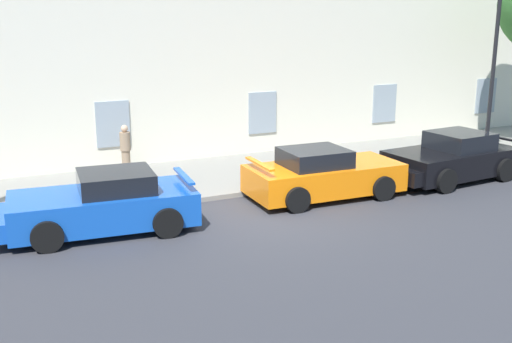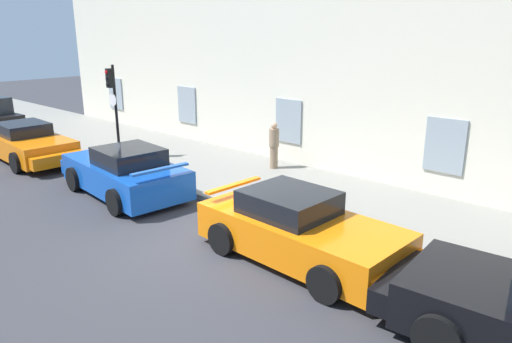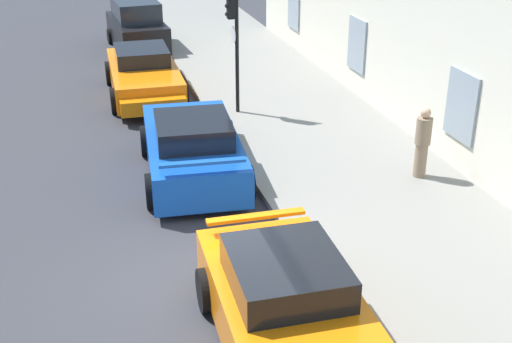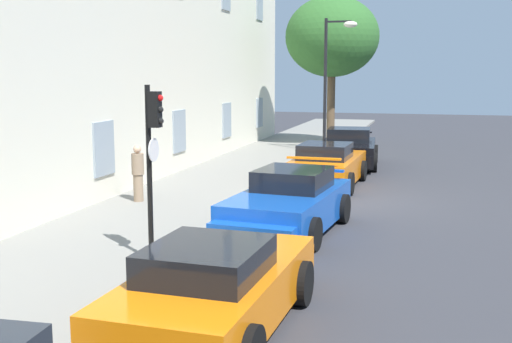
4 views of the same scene
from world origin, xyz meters
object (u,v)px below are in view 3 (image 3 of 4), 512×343
at_px(sportscar_white_middle, 295,325).
at_px(traffic_light, 234,29).
at_px(sportscar_red_lead, 145,77).
at_px(sportscar_yellow_flank, 192,146).
at_px(hatchback_parked, 137,27).
at_px(pedestrian_admiring, 422,142).

xyz_separation_m(sportscar_white_middle, traffic_light, (-9.78, 1.71, 1.78)).
height_order(sportscar_red_lead, sportscar_yellow_flank, sportscar_yellow_flank).
bearing_deg(traffic_light, hatchback_parked, -168.62).
height_order(sportscar_red_lead, traffic_light, traffic_light).
relative_size(hatchback_parked, pedestrian_admiring, 2.45).
distance_m(sportscar_red_lead, hatchback_parked, 5.60).
bearing_deg(sportscar_yellow_flank, hatchback_parked, 178.85).
distance_m(sportscar_yellow_flank, pedestrian_admiring, 5.00).
xyz_separation_m(sportscar_yellow_flank, hatchback_parked, (-11.14, 0.22, 0.16)).
height_order(sportscar_yellow_flank, traffic_light, traffic_light).
relative_size(sportscar_white_middle, hatchback_parked, 1.25).
bearing_deg(sportscar_yellow_flank, sportscar_red_lead, -177.11).
height_order(hatchback_parked, pedestrian_admiring, hatchback_parked).
height_order(sportscar_white_middle, pedestrian_admiring, pedestrian_admiring).
distance_m(sportscar_white_middle, hatchback_parked, 17.72).
relative_size(sportscar_red_lead, hatchback_parked, 1.25).
xyz_separation_m(sportscar_yellow_flank, traffic_light, (-3.20, 1.82, 1.77)).
distance_m(hatchback_parked, pedestrian_admiring, 13.73).
bearing_deg(hatchback_parked, traffic_light, 11.38).
bearing_deg(traffic_light, sportscar_red_lead, -138.38).
distance_m(sportscar_red_lead, traffic_light, 3.64).
bearing_deg(hatchback_parked, sportscar_red_lead, -5.18).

